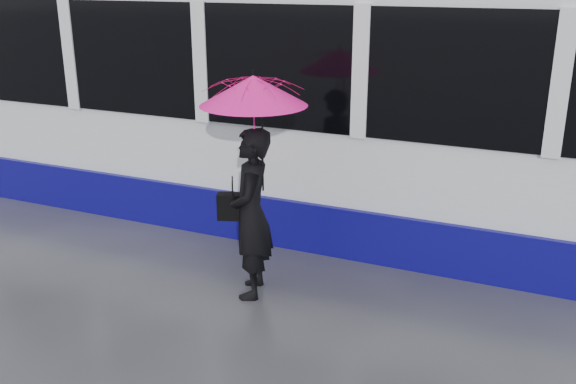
% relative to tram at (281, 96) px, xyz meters
% --- Properties ---
extents(ground, '(90.00, 90.00, 0.00)m').
position_rel_tram_xyz_m(ground, '(0.61, -2.50, -1.64)').
color(ground, '#2D2D32').
rests_on(ground, ground).
extents(rails, '(34.00, 1.51, 0.02)m').
position_rel_tram_xyz_m(rails, '(0.61, -0.00, -1.63)').
color(rails, '#3F3D38').
rests_on(rails, ground).
extents(tram, '(26.00, 2.56, 3.35)m').
position_rel_tram_xyz_m(tram, '(0.00, 0.00, 0.00)').
color(tram, white).
rests_on(tram, ground).
extents(woman, '(0.62, 0.76, 1.79)m').
position_rel_tram_xyz_m(woman, '(0.78, -2.46, -0.74)').
color(woman, black).
rests_on(woman, ground).
extents(umbrella, '(1.35, 1.35, 1.21)m').
position_rel_tram_xyz_m(umbrella, '(0.83, -2.46, 0.32)').
color(umbrella, '#FF1586').
rests_on(umbrella, ground).
extents(handbag, '(0.35, 0.24, 0.46)m').
position_rel_tram_xyz_m(handbag, '(0.56, -2.44, -0.70)').
color(handbag, black).
rests_on(handbag, ground).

